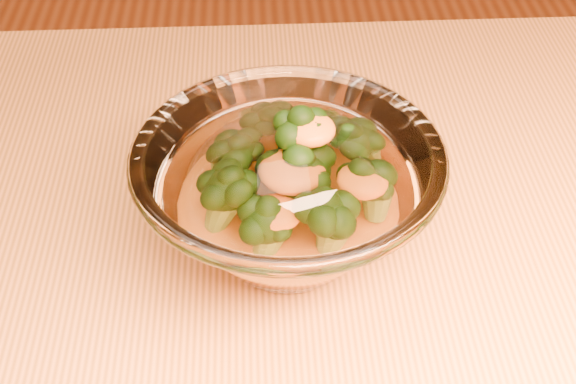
% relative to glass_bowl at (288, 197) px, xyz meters
% --- Properties ---
extents(glass_bowl, '(0.22, 0.22, 0.10)m').
position_rel_glass_bowl_xyz_m(glass_bowl, '(0.00, 0.00, 0.00)').
color(glass_bowl, white).
rests_on(glass_bowl, table).
extents(cheese_sauce, '(0.11, 0.11, 0.03)m').
position_rel_glass_bowl_xyz_m(cheese_sauce, '(0.00, 0.00, -0.02)').
color(cheese_sauce, orange).
rests_on(cheese_sauce, glass_bowl).
extents(broccoli_heap, '(0.14, 0.14, 0.08)m').
position_rel_glass_bowl_xyz_m(broccoli_heap, '(0.01, 0.01, 0.01)').
color(broccoli_heap, black).
rests_on(broccoli_heap, cheese_sauce).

